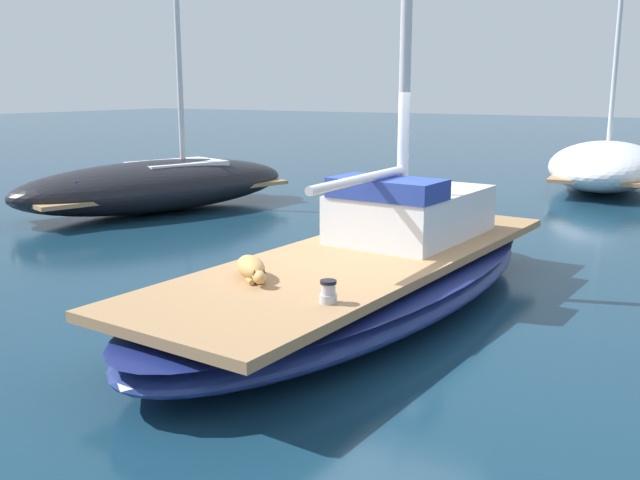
# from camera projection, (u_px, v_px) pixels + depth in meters

# --- Properties ---
(ground_plane) EXTENTS (120.00, 120.00, 0.00)m
(ground_plane) POSITION_uv_depth(u_px,v_px,m) (363.00, 308.00, 8.30)
(ground_plane) COLOR #143347
(sailboat_main) EXTENTS (2.95, 7.38, 0.66)m
(sailboat_main) POSITION_uv_depth(u_px,v_px,m) (364.00, 281.00, 8.23)
(sailboat_main) COLOR navy
(sailboat_main) RESTS_ON ground
(cabin_house) EXTENTS (1.53, 2.30, 0.84)m
(cabin_house) POSITION_uv_depth(u_px,v_px,m) (410.00, 211.00, 8.98)
(cabin_house) COLOR silver
(cabin_house) RESTS_ON sailboat_main
(dog_tan) EXTENTS (0.77, 0.69, 0.22)m
(dog_tan) POSITION_uv_depth(u_px,v_px,m) (252.00, 268.00, 7.08)
(dog_tan) COLOR tan
(dog_tan) RESTS_ON sailboat_main
(deck_winch) EXTENTS (0.16, 0.16, 0.21)m
(deck_winch) POSITION_uv_depth(u_px,v_px,m) (328.00, 292.00, 6.27)
(deck_winch) COLOR #B7B7BC
(deck_winch) RESTS_ON sailboat_main
(moored_boat_far_astern) EXTENTS (3.33, 6.31, 6.52)m
(moored_boat_far_astern) POSITION_uv_depth(u_px,v_px,m) (605.00, 165.00, 18.03)
(moored_boat_far_astern) COLOR white
(moored_boat_far_astern) RESTS_ON ground
(moored_boat_port_side) EXTENTS (4.03, 6.61, 6.48)m
(moored_boat_port_side) POSITION_uv_depth(u_px,v_px,m) (158.00, 184.00, 14.76)
(moored_boat_port_side) COLOR black
(moored_boat_port_side) RESTS_ON ground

